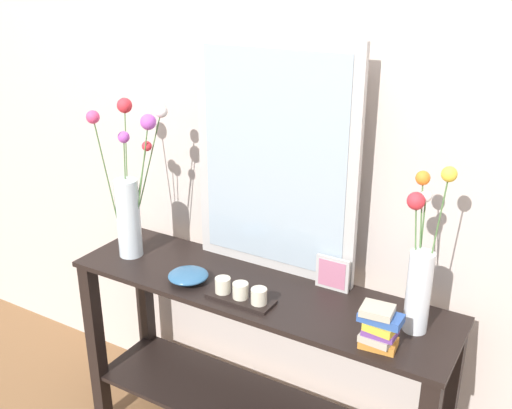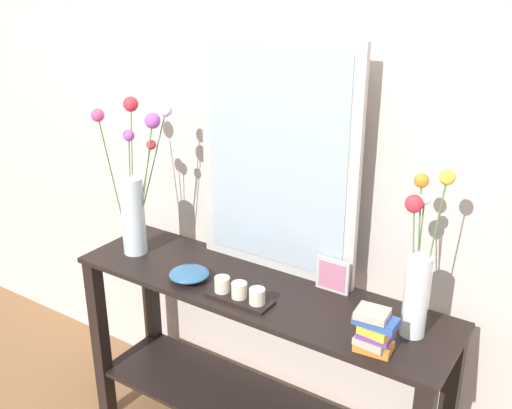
# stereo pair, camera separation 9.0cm
# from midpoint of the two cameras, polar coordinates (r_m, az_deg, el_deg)

# --- Properties ---
(wall_back) EXTENTS (6.40, 0.08, 2.70)m
(wall_back) POSITION_cam_midpoint_polar(r_m,az_deg,el_deg) (2.22, 5.74, 8.18)
(wall_back) COLOR beige
(wall_back) RESTS_ON ground
(console_table) EXTENTS (1.46, 0.40, 0.79)m
(console_table) POSITION_cam_midpoint_polar(r_m,az_deg,el_deg) (2.33, 1.15, -14.37)
(console_table) COLOR black
(console_table) RESTS_ON ground
(mirror_leaning) EXTENTS (0.65, 0.03, 0.87)m
(mirror_leaning) POSITION_cam_midpoint_polar(r_m,az_deg,el_deg) (2.14, 3.20, 4.25)
(mirror_leaning) COLOR #B7B2AD
(mirror_leaning) RESTS_ON console_table
(tall_vase_left) EXTENTS (0.23, 0.26, 0.61)m
(tall_vase_left) POSITION_cam_midpoint_polar(r_m,az_deg,el_deg) (2.37, -10.63, 0.87)
(tall_vase_left) COLOR silver
(tall_vase_left) RESTS_ON console_table
(vase_right) EXTENTS (0.14, 0.12, 0.55)m
(vase_right) POSITION_cam_midpoint_polar(r_m,az_deg,el_deg) (1.90, 16.68, -6.63)
(vase_right) COLOR silver
(vase_right) RESTS_ON console_table
(candle_tray) EXTENTS (0.24, 0.09, 0.07)m
(candle_tray) POSITION_cam_midpoint_polar(r_m,az_deg,el_deg) (2.08, -0.36, -8.55)
(candle_tray) COLOR black
(candle_tray) RESTS_ON console_table
(picture_frame_small) EXTENTS (0.13, 0.01, 0.13)m
(picture_frame_small) POSITION_cam_midpoint_polar(r_m,az_deg,el_deg) (2.14, 8.62, -6.79)
(picture_frame_small) COLOR #B7B2AD
(picture_frame_small) RESTS_ON console_table
(decorative_bowl) EXTENTS (0.15, 0.15, 0.04)m
(decorative_bowl) POSITION_cam_midpoint_polar(r_m,az_deg,el_deg) (2.22, -5.30, -6.72)
(decorative_bowl) COLOR #2D5B84
(decorative_bowl) RESTS_ON console_table
(book_stack) EXTENTS (0.13, 0.10, 0.14)m
(book_stack) POSITION_cam_midpoint_polar(r_m,az_deg,el_deg) (1.85, 12.76, -11.84)
(book_stack) COLOR orange
(book_stack) RESTS_ON console_table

